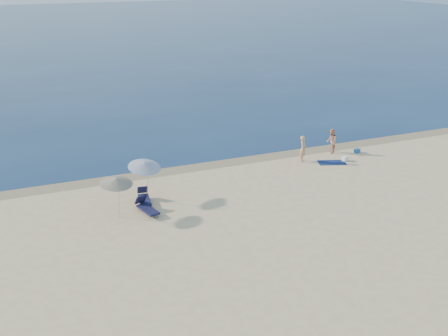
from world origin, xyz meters
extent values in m
cube|color=#0B2347|center=(0.00, 100.00, 0.00)|extent=(240.00, 160.00, 0.01)
cube|color=#847254|center=(0.00, 19.40, 0.00)|extent=(240.00, 1.60, 0.00)
imported|color=tan|center=(2.69, 17.60, 0.89)|extent=(0.75, 0.77, 1.79)
imported|color=tan|center=(5.47, 18.39, 0.85)|extent=(0.96, 1.03, 1.70)
cube|color=#0E1D4A|center=(4.36, 16.58, 0.02)|extent=(2.03, 1.54, 0.03)
cube|color=white|center=(5.37, 16.55, 0.16)|extent=(0.42, 0.38, 0.31)
cube|color=#1D5AA0|center=(7.18, 17.67, 0.14)|extent=(0.47, 0.40, 0.29)
cylinder|color=silver|center=(-8.72, 15.18, 1.02)|extent=(0.15, 0.50, 2.10)
cone|color=white|center=(-8.72, 15.64, 2.05)|extent=(2.22, 2.24, 0.73)
sphere|color=silver|center=(-8.72, 15.64, 2.23)|extent=(0.06, 0.06, 0.06)
cylinder|color=silver|center=(-10.70, 13.65, 0.98)|extent=(0.10, 0.34, 2.05)
cone|color=beige|center=(-10.70, 13.95, 2.00)|extent=(2.02, 2.04, 0.57)
sphere|color=silver|center=(-10.70, 13.95, 2.18)|extent=(0.06, 0.06, 0.06)
cube|color=#121433|center=(-9.19, 13.60, 0.24)|extent=(0.93, 1.70, 0.11)
cube|color=#121433|center=(-9.37, 14.39, 0.54)|extent=(0.66, 0.51, 0.52)
cylinder|color=#A5A5AD|center=(-8.96, 13.65, 0.12)|extent=(0.03, 0.03, 0.24)
cube|color=#15183C|center=(-9.01, 14.92, 0.24)|extent=(0.82, 1.67, 0.11)
cube|color=#15183C|center=(-8.89, 15.72, 0.54)|extent=(0.64, 0.47, 0.52)
cylinder|color=#A5A5AD|center=(-8.78, 14.89, 0.12)|extent=(0.03, 0.03, 0.24)
camera|label=1|loc=(-16.23, -13.03, 12.66)|focal=45.00mm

